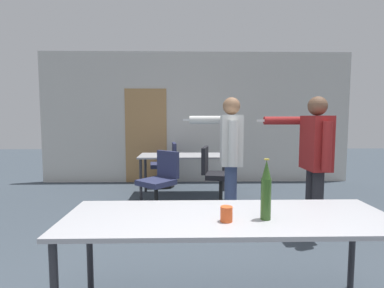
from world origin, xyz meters
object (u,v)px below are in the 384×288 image
object	(u,v)px
office_chair_mid_tucked	(165,166)
beer_bottle	(266,191)
drink_cup	(226,214)
person_near_casual	(315,153)
office_chair_near_pushed	(160,183)
person_left_plaid	(230,150)
office_chair_side_rolled	(216,178)

from	to	relation	value
office_chair_mid_tucked	beer_bottle	bearing A→B (deg)	-173.56
beer_bottle	drink_cup	distance (m)	0.31
person_near_casual	office_chair_near_pushed	bearing A→B (deg)	59.50
person_left_plaid	office_chair_side_rolled	world-z (taller)	person_left_plaid
beer_bottle	drink_cup	world-z (taller)	beer_bottle
person_left_plaid	drink_cup	distance (m)	2.00
office_chair_side_rolled	person_near_casual	bearing A→B (deg)	50.79
office_chair_near_pushed	office_chair_mid_tucked	bearing A→B (deg)	-48.17
person_near_casual	beer_bottle	size ratio (longest dim) A/B	4.08
person_near_casual	office_chair_mid_tucked	distance (m)	3.33
person_near_casual	office_chair_mid_tucked	world-z (taller)	person_near_casual
person_left_plaid	beer_bottle	xyz separation A→B (m)	(-0.04, -1.93, -0.07)
office_chair_side_rolled	office_chair_near_pushed	size ratio (longest dim) A/B	1.06
person_near_casual	office_chair_side_rolled	distance (m)	1.72
office_chair_mid_tucked	drink_cup	xyz separation A→B (m)	(0.69, -4.21, 0.38)
office_chair_mid_tucked	drink_cup	size ratio (longest dim) A/B	9.00
office_chair_side_rolled	office_chair_near_pushed	world-z (taller)	office_chair_side_rolled
person_near_casual	drink_cup	xyz separation A→B (m)	(-1.26, -1.57, -0.21)
office_chair_mid_tucked	drink_cup	bearing A→B (deg)	-177.20
office_chair_side_rolled	office_chair_mid_tucked	bearing A→B (deg)	-135.67
drink_cup	office_chair_mid_tucked	bearing A→B (deg)	99.25
person_left_plaid	drink_cup	xyz separation A→B (m)	(-0.31, -1.97, -0.21)
office_chair_mid_tucked	beer_bottle	size ratio (longest dim) A/B	2.20
office_chair_mid_tucked	person_near_casual	bearing A→B (deg)	-150.06
person_left_plaid	person_near_casual	bearing A→B (deg)	-108.80
office_chair_near_pushed	office_chair_side_rolled	bearing A→B (deg)	-128.42
office_chair_side_rolled	office_chair_mid_tucked	distance (m)	1.66
person_left_plaid	drink_cup	world-z (taller)	person_left_plaid
office_chair_side_rolled	beer_bottle	bearing A→B (deg)	12.08
person_left_plaid	office_chair_side_rolled	bearing A→B (deg)	9.64
person_near_casual	office_chair_side_rolled	size ratio (longest dim) A/B	1.75
office_chair_side_rolled	drink_cup	xyz separation A→B (m)	(-0.22, -2.82, 0.34)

